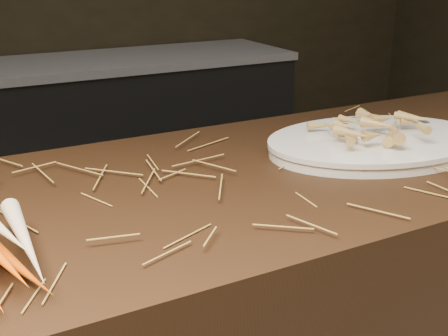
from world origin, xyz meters
name	(u,v)px	position (x,y,z in m)	size (l,w,h in m)	color
back_counter	(122,135)	(0.30, 2.18, 0.42)	(1.82, 0.62, 0.84)	black
straw_bedding	(253,169)	(0.00, 0.30, 0.91)	(1.40, 0.60, 0.02)	olive
serving_platter	(375,145)	(0.32, 0.29, 0.91)	(0.52, 0.34, 0.03)	white
roasted_veg_heap	(377,127)	(0.32, 0.29, 0.96)	(0.25, 0.18, 0.06)	#AB8E44
serving_fork	(448,133)	(0.50, 0.24, 0.93)	(0.02, 0.19, 0.00)	silver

